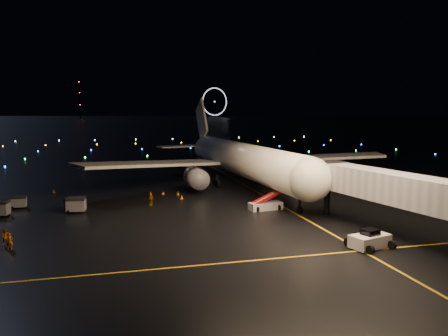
% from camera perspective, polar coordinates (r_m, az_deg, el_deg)
% --- Properties ---
extents(ground, '(2000.00, 2000.00, 0.00)m').
position_cam_1_polar(ground, '(344.21, -12.88, 5.25)').
color(ground, black).
rests_on(ground, ground).
extents(lane_centre, '(0.25, 80.00, 0.02)m').
position_cam_1_polar(lane_centre, '(63.95, 5.65, -3.88)').
color(lane_centre, gold).
rests_on(lane_centre, ground).
extents(lane_cross, '(60.00, 0.25, 0.02)m').
position_cam_1_polar(lane_cross, '(36.42, -6.37, -12.79)').
color(lane_cross, gold).
rests_on(lane_cross, ground).
extents(airliner, '(57.12, 54.62, 15.23)m').
position_cam_1_polar(airliner, '(74.66, 1.49, 3.68)').
color(airliner, silver).
rests_on(airliner, ground).
extents(pushback_tug, '(4.13, 2.90, 1.78)m').
position_cam_1_polar(pushback_tug, '(42.97, 18.52, -8.72)').
color(pushback_tug, silver).
rests_on(pushback_tug, ground).
extents(belt_loader, '(6.37, 2.41, 3.01)m').
position_cam_1_polar(belt_loader, '(56.11, 5.45, -3.93)').
color(belt_loader, silver).
rests_on(belt_loader, ground).
extents(crew_a, '(0.65, 0.52, 1.56)m').
position_cam_1_polar(crew_a, '(44.89, -26.21, -8.56)').
color(crew_a, '#DE6A00').
rests_on(crew_a, ground).
extents(crew_b, '(0.93, 0.81, 1.64)m').
position_cam_1_polar(crew_b, '(46.28, -26.61, -8.06)').
color(crew_b, '#DE6A00').
rests_on(crew_b, ground).
extents(crew_c, '(1.04, 1.10, 1.83)m').
position_cam_1_polar(crew_c, '(59.29, -9.56, -3.97)').
color(crew_c, '#DE6A00').
rests_on(crew_c, ground).
extents(safety_cone_0, '(0.49, 0.49, 0.54)m').
position_cam_1_polar(safety_cone_0, '(63.08, -5.53, -3.80)').
color(safety_cone_0, orange).
rests_on(safety_cone_0, ground).
extents(safety_cone_1, '(0.45, 0.45, 0.49)m').
position_cam_1_polar(safety_cone_1, '(65.97, -6.00, -3.32)').
color(safety_cone_1, orange).
rests_on(safety_cone_1, ground).
extents(safety_cone_2, '(0.52, 0.52, 0.47)m').
position_cam_1_polar(safety_cone_2, '(66.76, -7.97, -3.23)').
color(safety_cone_2, orange).
rests_on(safety_cone_2, ground).
extents(safety_cone_3, '(0.55, 0.55, 0.55)m').
position_cam_1_polar(safety_cone_3, '(72.50, -21.34, -2.80)').
color(safety_cone_3, orange).
rests_on(safety_cone_3, ground).
extents(ferris_wheel, '(49.33, 16.80, 52.00)m').
position_cam_1_polar(ferris_wheel, '(784.80, -1.22, 8.51)').
color(ferris_wheel, black).
rests_on(ferris_wheel, ground).
extents(radio_mast, '(1.80, 1.80, 64.00)m').
position_cam_1_polar(radio_mast, '(785.70, -18.32, 8.57)').
color(radio_mast, black).
rests_on(radio_mast, ground).
extents(taxiway_lights, '(164.00, 92.00, 0.36)m').
position_cam_1_polar(taxiway_lights, '(150.67, -10.73, 2.67)').
color(taxiway_lights, black).
rests_on(taxiway_lights, ground).
extents(baggage_cart_0, '(2.38, 1.80, 1.89)m').
position_cam_1_polar(baggage_cart_0, '(57.56, -18.75, -4.58)').
color(baggage_cart_0, gray).
rests_on(baggage_cart_0, ground).
extents(baggage_cart_1, '(2.22, 1.83, 1.62)m').
position_cam_1_polar(baggage_cart_1, '(58.86, -19.08, -4.47)').
color(baggage_cart_1, gray).
rests_on(baggage_cart_1, ground).
extents(baggage_cart_2, '(1.87, 1.33, 1.57)m').
position_cam_1_polar(baggage_cart_2, '(62.90, -25.24, -4.05)').
color(baggage_cart_2, gray).
rests_on(baggage_cart_2, ground).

